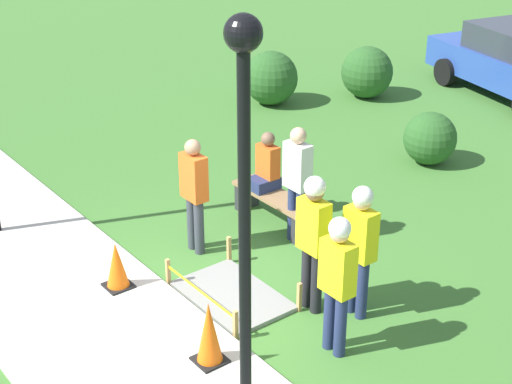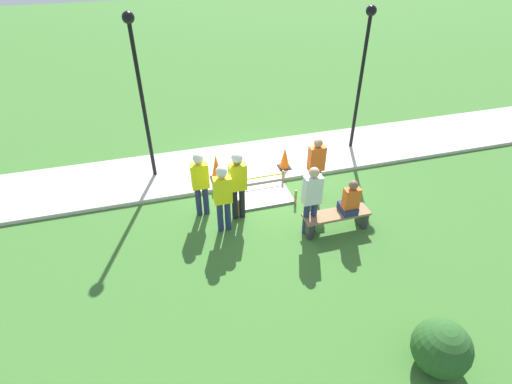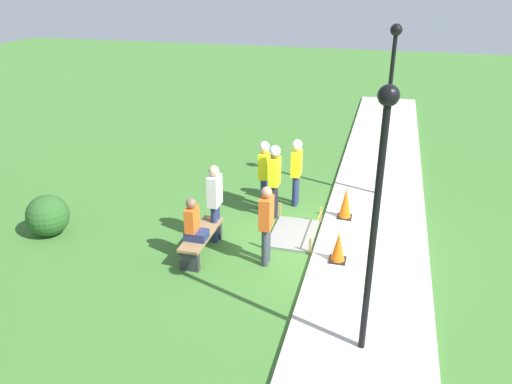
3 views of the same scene
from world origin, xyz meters
The scene contains 15 objects.
ground_plane centered at (0.00, 0.00, 0.00)m, with size 60.00×60.00×0.00m, color #3D702D.
sidewalk centered at (0.00, -1.17, 0.05)m, with size 28.00×2.34×0.10m.
wet_concrete_patch centered at (0.30, 0.56, 0.04)m, with size 1.54×1.03×0.40m.
traffic_cone_near_patch centered at (-0.70, -0.53, 0.41)m, with size 0.34×0.34×0.64m.
traffic_cone_far_patch centered at (1.29, -0.47, 0.47)m, with size 0.34×0.34×0.76m.
park_bench centered at (-0.98, 2.27, 0.33)m, with size 1.57×0.44×0.48m.
person_seated_on_bench centered at (-1.24, 2.33, 0.83)m, with size 0.36×0.44×0.89m.
worker_supervisor centered at (1.51, 1.56, 1.03)m, with size 0.40×0.25×1.74m.
worker_assistant centered at (1.90, 0.84, 1.02)m, with size 0.40×0.25×1.73m.
worker_trainee centered at (1.08, 1.20, 1.09)m, with size 0.40×0.26×1.81m.
bystander_in_orange_shirt centered at (-1.01, 0.88, 0.96)m, with size 0.40×0.22×1.69m.
bystander_in_gray_shirt centered at (-0.36, 2.18, 1.00)m, with size 0.40×0.23×1.75m.
lamppost_near centered at (2.92, -1.19, 2.86)m, with size 0.28×0.28×4.26m.
lamppost_far centered at (-3.13, -1.19, 2.76)m, with size 0.28×0.28×4.09m.
shrub_rounded_far centered at (-1.09, 5.88, 0.47)m, with size 0.94×0.94×0.94m.
Camera 2 is at (2.77, 8.69, 6.15)m, focal length 28.00 mm.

